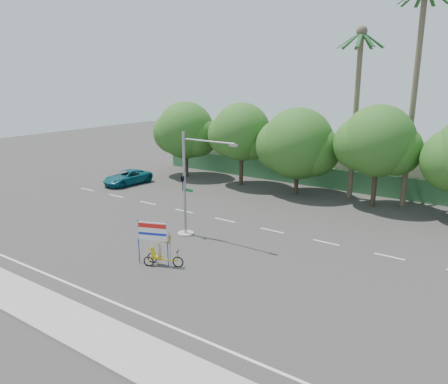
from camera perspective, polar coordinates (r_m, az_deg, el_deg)
The scene contains 14 objects.
ground at distance 25.80m, azimuth -6.45°, elevation -9.12°, with size 120.00×120.00×0.00m, color #33302D.
sidewalk_near at distance 21.38m, azimuth -20.28°, elevation -15.20°, with size 50.00×2.40×0.12m, color gray.
fence at distance 43.17m, azimuth 12.63°, elevation 1.86°, with size 38.00×0.08×2.00m, color #336B3D.
building_left at distance 51.31m, azimuth 4.27°, elevation 5.34°, with size 12.00×8.00×4.00m, color beige.
building_right at distance 45.09m, azimuth 24.34°, elevation 2.47°, with size 14.00×8.00×3.60m, color beige.
tree_far_left at distance 46.75m, azimuth -5.07°, elevation 7.82°, with size 7.14×6.00×7.96m.
tree_left at distance 42.59m, azimuth 2.24°, elevation 7.58°, with size 6.66×5.60×8.07m.
tree_center at distance 39.79m, azimuth 9.56°, elevation 6.01°, with size 7.62×6.40×7.85m.
tree_right at distance 37.26m, azimuth 19.41°, elevation 5.99°, with size 6.90×5.80×8.36m.
palm_tall at distance 37.88m, azimuth 23.80°, elevation 13.67°, with size 3.73×3.79×17.45m.
palm_short at distance 39.08m, azimuth 16.97°, elevation 11.91°, with size 3.73×3.79×14.45m.
traffic_signal at distance 29.04m, azimuth -4.71°, elevation -0.21°, with size 4.72×1.10×7.00m.
trike_billboard at distance 25.20m, azimuth -8.69°, elevation -7.14°, with size 2.56×1.22×2.68m.
pickup_truck at distance 44.60m, azimuth -12.50°, elevation 1.88°, with size 2.33×5.06×1.41m, color #0F5969.
Camera 1 is at (15.75, -17.58, 10.44)m, focal length 35.00 mm.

